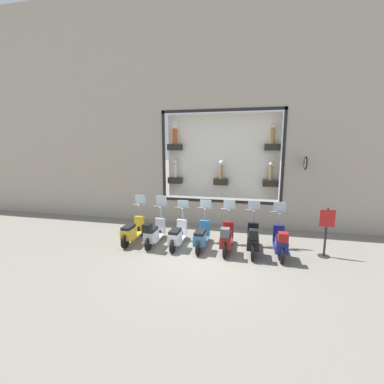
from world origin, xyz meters
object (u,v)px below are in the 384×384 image
scooter_navy_0 (281,242)px  scooter_red_2 (226,238)px  scooter_teal_3 (201,237)px  scooter_silver_5 (154,233)px  shop_sign_post (326,231)px  scooter_black_1 (253,240)px  scooter_yellow_6 (132,231)px  scooter_white_4 (177,235)px

scooter_navy_0 → scooter_red_2: 1.73m
scooter_teal_3 → scooter_silver_5: size_ratio=1.01×
shop_sign_post → scooter_navy_0: bearing=102.5°
scooter_black_1 → scooter_red_2: size_ratio=1.00×
scooter_yellow_6 → scooter_black_1: bearing=-90.7°
scooter_yellow_6 → scooter_silver_5: bearing=-94.5°
scooter_red_2 → scooter_navy_0: bearing=-90.1°
scooter_black_1 → scooter_navy_0: bearing=-90.5°
scooter_red_2 → scooter_yellow_6: scooter_yellow_6 is taller
scooter_black_1 → scooter_white_4: scooter_black_1 is taller
scooter_teal_3 → scooter_yellow_6: (0.00, 2.60, -0.00)m
scooter_navy_0 → scooter_teal_3: scooter_navy_0 is taller
scooter_teal_3 → shop_sign_post: 4.01m
scooter_red_2 → scooter_yellow_6: size_ratio=1.00×
scooter_silver_5 → shop_sign_post: scooter_silver_5 is taller
scooter_black_1 → scooter_teal_3: scooter_black_1 is taller
shop_sign_post → scooter_teal_3: bearing=93.5°
scooter_navy_0 → scooter_black_1: 0.87m
scooter_black_1 → scooter_white_4: 2.60m
scooter_navy_0 → scooter_red_2: bearing=89.9°
scooter_red_2 → scooter_teal_3: scooter_red_2 is taller
scooter_red_2 → scooter_silver_5: bearing=90.2°
scooter_white_4 → scooter_navy_0: bearing=-90.9°
scooter_navy_0 → scooter_white_4: size_ratio=1.01×
scooter_navy_0 → scooter_white_4: (0.05, 3.46, -0.06)m
shop_sign_post → scooter_yellow_6: bearing=92.1°
scooter_black_1 → scooter_white_4: size_ratio=1.01×
scooter_black_1 → scooter_silver_5: scooter_silver_5 is taller
scooter_white_4 → scooter_red_2: bearing=-91.7°
scooter_white_4 → scooter_yellow_6: bearing=89.8°
scooter_teal_3 → shop_sign_post: bearing=-86.5°
scooter_navy_0 → scooter_silver_5: bearing=90.1°
scooter_black_1 → scooter_silver_5: (-0.02, 3.46, -0.03)m
scooter_teal_3 → scooter_navy_0: bearing=-91.3°
scooter_teal_3 → shop_sign_post: (0.25, -3.98, 0.43)m
scooter_yellow_6 → scooter_teal_3: bearing=-90.0°
scooter_teal_3 → scooter_silver_5: bearing=92.2°
shop_sign_post → scooter_black_1: bearing=97.6°
scooter_red_2 → scooter_white_4: scooter_red_2 is taller
scooter_yellow_6 → shop_sign_post: bearing=-87.9°
scooter_navy_0 → scooter_yellow_6: 5.19m
scooter_white_4 → scooter_silver_5: scooter_silver_5 is taller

